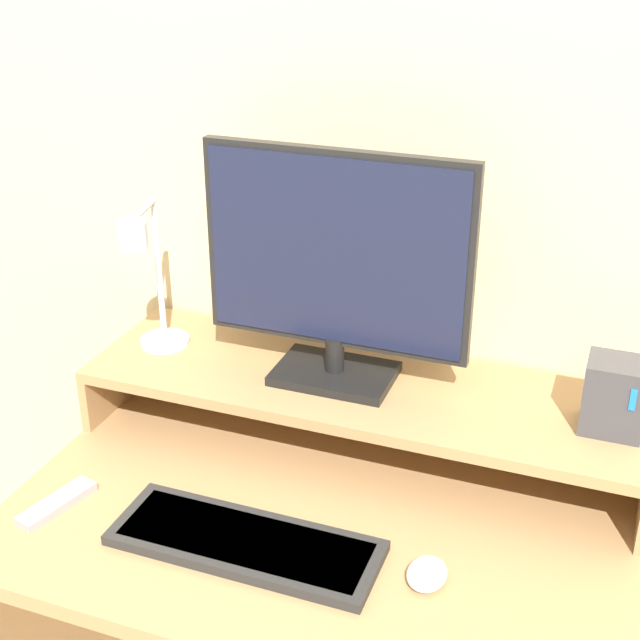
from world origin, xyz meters
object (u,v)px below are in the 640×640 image
(router_dock, at_px, (615,396))
(mouse, at_px, (427,574))
(monitor, at_px, (336,265))
(keyboard, at_px, (245,542))
(desk_lamp, at_px, (149,280))
(remote_control, at_px, (57,504))

(router_dock, distance_m, mouse, 0.45)
(monitor, xyz_separation_m, keyboard, (-0.02, -0.36, -0.35))
(desk_lamp, relative_size, keyboard, 0.70)
(desk_lamp, distance_m, mouse, 0.75)
(router_dock, height_order, mouse, router_dock)
(monitor, distance_m, desk_lamp, 0.37)
(router_dock, bearing_deg, remote_control, -156.70)
(monitor, relative_size, mouse, 6.00)
(keyboard, bearing_deg, remote_control, -176.75)
(monitor, xyz_separation_m, remote_control, (-0.38, -0.38, -0.36))
(desk_lamp, bearing_deg, router_dock, 2.92)
(keyboard, distance_m, mouse, 0.30)
(desk_lamp, xyz_separation_m, mouse, (0.64, -0.29, -0.29))
(mouse, height_order, remote_control, mouse)
(desk_lamp, bearing_deg, keyboard, -43.14)
(desk_lamp, distance_m, router_dock, 0.88)
(keyboard, relative_size, remote_control, 2.87)
(router_dock, relative_size, mouse, 1.57)
(router_dock, relative_size, keyboard, 0.29)
(desk_lamp, height_order, mouse, desk_lamp)
(remote_control, bearing_deg, router_dock, 23.30)
(mouse, bearing_deg, remote_control, -175.72)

